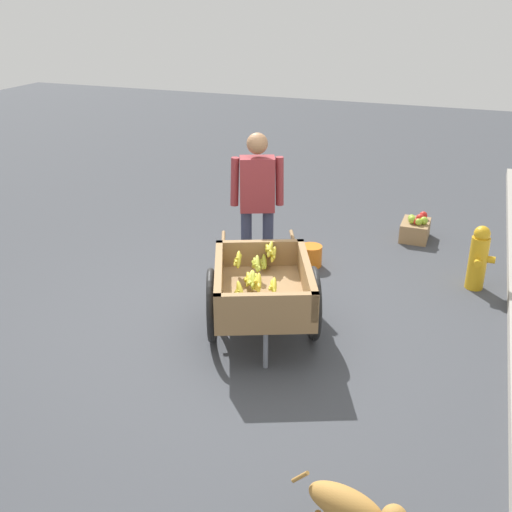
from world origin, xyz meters
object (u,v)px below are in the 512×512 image
object	(u,v)px
fire_hydrant	(478,258)
apple_crate	(415,229)
fruit_cart	(262,291)
dog	(352,507)
vendor_person	(257,196)
plastic_bucket	(311,256)

from	to	relation	value
fire_hydrant	apple_crate	distance (m)	1.36
fruit_cart	dog	bearing A→B (deg)	32.54
fruit_cart	fire_hydrant	size ratio (longest dim) A/B	2.71
fire_hydrant	dog	bearing A→B (deg)	-8.21
apple_crate	fire_hydrant	bearing A→B (deg)	33.15
vendor_person	fire_hydrant	distance (m)	2.29
fire_hydrant	apple_crate	size ratio (longest dim) A/B	1.52
vendor_person	dog	xyz separation A→B (m)	(2.92, 1.63, -0.64)
dog	apple_crate	distance (m)	4.63
plastic_bucket	apple_crate	size ratio (longest dim) A/B	0.54
dog	fire_hydrant	distance (m)	3.54
fruit_cart	dog	world-z (taller)	fruit_cart
fruit_cart	vendor_person	xyz separation A→B (m)	(-1.05, -0.44, 0.48)
dog	fire_hydrant	xyz separation A→B (m)	(-3.50, 0.51, 0.06)
plastic_bucket	dog	bearing A→B (deg)	19.22
fruit_cart	fire_hydrant	bearing A→B (deg)	133.83
fire_hydrant	apple_crate	bearing A→B (deg)	-146.85
fire_hydrant	apple_crate	world-z (taller)	fire_hydrant
dog	plastic_bucket	size ratio (longest dim) A/B	2.79
dog	plastic_bucket	xyz separation A→B (m)	(-3.43, -1.20, -0.15)
fruit_cart	apple_crate	xyz separation A→B (m)	(-2.75, 0.97, -0.31)
dog	fire_hydrant	size ratio (longest dim) A/B	0.99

